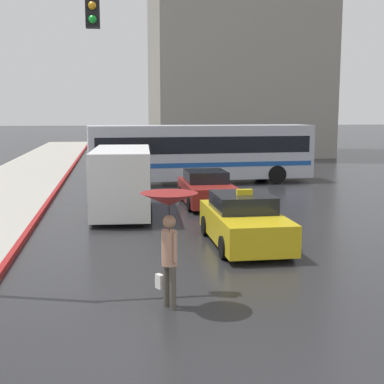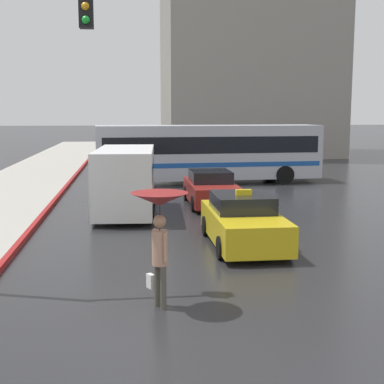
# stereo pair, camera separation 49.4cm
# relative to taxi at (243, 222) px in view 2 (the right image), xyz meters

# --- Properties ---
(ground_plane) EXTENTS (300.00, 300.00, 0.00)m
(ground_plane) POSITION_rel_taxi_xyz_m (-1.90, -7.09, -0.67)
(ground_plane) COLOR #262628
(taxi) EXTENTS (1.91, 4.33, 1.59)m
(taxi) POSITION_rel_taxi_xyz_m (0.00, 0.00, 0.00)
(taxi) COLOR gold
(taxi) RESTS_ON ground_plane
(sedan_red) EXTENTS (1.91, 4.26, 1.38)m
(sedan_red) POSITION_rel_taxi_xyz_m (0.12, 6.66, -0.02)
(sedan_red) COLOR maroon
(sedan_red) RESTS_ON ground_plane
(ambulance_van) EXTENTS (2.32, 5.29, 2.41)m
(ambulance_van) POSITION_rel_taxi_xyz_m (-3.28, 5.13, 0.67)
(ambulance_van) COLOR white
(ambulance_van) RESTS_ON ground_plane
(city_bus) EXTENTS (11.91, 3.21, 3.05)m
(city_bus) POSITION_rel_taxi_xyz_m (1.06, 13.53, 1.03)
(city_bus) COLOR #B2B7C1
(city_bus) RESTS_ON ground_plane
(pedestrian_with_umbrella) EXTENTS (1.08, 1.08, 2.24)m
(pedestrian_with_umbrella) POSITION_rel_taxi_xyz_m (-2.61, -4.62, 1.14)
(pedestrian_with_umbrella) COLOR #4C473D
(pedestrian_with_umbrella) RESTS_ON ground_plane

